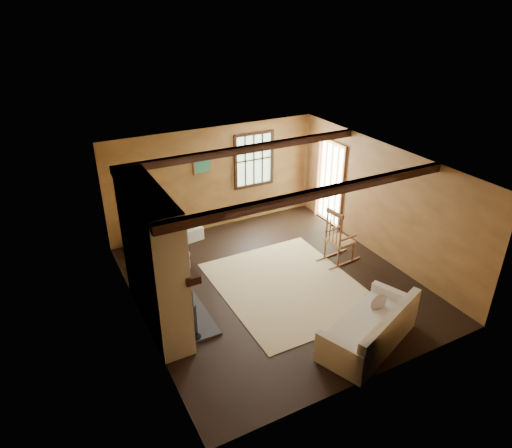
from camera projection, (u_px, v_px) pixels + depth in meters
ground at (273, 283)px, 8.76m from camera, size 5.50×5.50×0.00m
room_envelope at (279, 199)px, 8.31m from camera, size 5.02×5.52×2.44m
fireplace at (155, 263)px, 7.34m from camera, size 1.02×2.30×2.40m
rug at (288, 286)px, 8.69m from camera, size 2.50×3.00×0.01m
rocking_chair at (338, 240)px, 9.29m from camera, size 0.90×0.53×1.18m
sofa at (371, 331)px, 7.14m from camera, size 1.99×1.41×0.74m
firewood_pile at (138, 243)px, 9.92m from camera, size 0.64×0.12×0.23m
laundry_basket at (190, 233)px, 10.28m from camera, size 0.55×0.45×0.30m
basket_pillow at (189, 223)px, 10.16m from camera, size 0.48×0.43×0.20m
armchair at (156, 241)px, 9.53m from camera, size 1.01×1.00×0.71m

